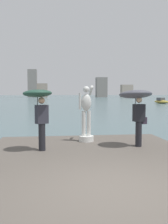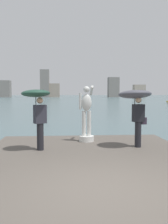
# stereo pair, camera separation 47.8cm
# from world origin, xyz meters

# --- Properties ---
(ground_plane) EXTENTS (400.00, 400.00, 0.00)m
(ground_plane) POSITION_xyz_m (0.00, 40.00, 0.00)
(ground_plane) COLOR #4C666B
(pier) EXTENTS (6.54, 9.24, 0.40)m
(pier) POSITION_xyz_m (0.00, 1.62, 0.20)
(pier) COLOR #564F47
(pier) RESTS_ON ground
(statue_white_figure) EXTENTS (0.58, 0.85, 2.15)m
(statue_white_figure) POSITION_xyz_m (0.11, 4.87, 1.30)
(statue_white_figure) COLOR silver
(statue_white_figure) RESTS_ON pier
(onlooker_left) EXTENTS (1.25, 1.26, 1.99)m
(onlooker_left) POSITION_xyz_m (-1.60, 3.44, 1.93)
(onlooker_left) COLOR black
(onlooker_left) RESTS_ON pier
(onlooker_right) EXTENTS (1.30, 1.31, 2.01)m
(onlooker_right) POSITION_xyz_m (1.70, 3.70, 2.00)
(onlooker_right) COLOR black
(onlooker_right) RESTS_ON pier
(distant_skyline) EXTENTS (75.69, 9.70, 13.99)m
(distant_skyline) POSITION_xyz_m (-1.28, 128.72, 4.84)
(distant_skyline) COLOR gray
(distant_skyline) RESTS_ON ground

